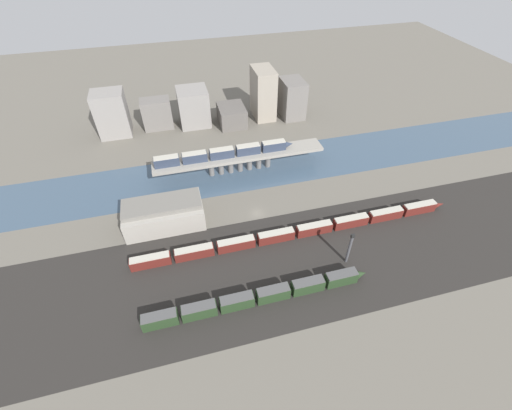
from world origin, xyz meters
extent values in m
plane|color=#666056|center=(0.00, 0.00, 0.00)|extent=(400.00, 400.00, 0.00)
cube|color=#282623|center=(0.00, -24.00, 0.00)|extent=(280.00, 42.00, 0.01)
cube|color=#3D5166|center=(0.00, 26.17, 0.00)|extent=(320.00, 27.05, 0.01)
cube|color=gray|center=(0.00, 26.17, 6.94)|extent=(67.39, 8.15, 1.22)
cylinder|color=slate|center=(-11.59, 26.17, 3.17)|extent=(2.15, 2.15, 6.33)
cylinder|color=slate|center=(-7.73, 26.17, 3.17)|extent=(2.15, 2.15, 6.33)
cylinder|color=slate|center=(-3.86, 26.17, 3.17)|extent=(2.15, 2.15, 6.33)
cylinder|color=slate|center=(0.00, 26.17, 3.17)|extent=(2.15, 2.15, 6.33)
cylinder|color=slate|center=(3.86, 26.17, 3.17)|extent=(2.15, 2.15, 6.33)
cylinder|color=slate|center=(7.73, 26.17, 3.17)|extent=(2.15, 2.15, 6.33)
cylinder|color=slate|center=(11.59, 26.17, 3.17)|extent=(2.15, 2.15, 6.33)
cube|color=#2D384C|center=(-27.79, 26.17, 9.28)|extent=(9.38, 3.05, 3.46)
cube|color=#B7B2A3|center=(-27.79, 26.17, 11.21)|extent=(9.00, 2.81, 0.40)
cube|color=#2D384C|center=(-17.38, 26.17, 9.28)|extent=(9.38, 3.05, 3.46)
cube|color=#B7B2A3|center=(-17.38, 26.17, 11.21)|extent=(9.00, 2.81, 0.40)
cube|color=#2D384C|center=(-6.97, 26.17, 9.28)|extent=(9.38, 3.05, 3.46)
cube|color=#B7B2A3|center=(-6.97, 26.17, 11.21)|extent=(9.00, 2.81, 0.40)
cube|color=#2D384C|center=(3.44, 26.17, 9.28)|extent=(9.38, 3.05, 3.46)
cube|color=#B7B2A3|center=(3.44, 26.17, 11.21)|extent=(9.00, 2.81, 0.40)
cube|color=#2D384C|center=(13.85, 26.17, 9.28)|extent=(9.38, 3.05, 3.46)
cube|color=#B7B2A3|center=(13.85, 26.17, 11.21)|extent=(9.00, 2.81, 0.40)
cone|color=#2D384C|center=(20.18, 26.17, 9.10)|extent=(3.28, 2.75, 2.75)
cube|color=#23381E|center=(-34.83, -33.88, 1.87)|extent=(9.27, 3.08, 3.73)
cube|color=#4C4C4C|center=(-34.83, -33.88, 3.93)|extent=(8.90, 2.84, 0.40)
cube|color=#23381E|center=(-24.69, -33.88, 1.87)|extent=(9.27, 3.08, 3.73)
cube|color=#4C4C4C|center=(-24.69, -33.88, 3.93)|extent=(8.90, 2.84, 0.40)
cube|color=#23381E|center=(-14.55, -33.88, 1.87)|extent=(9.27, 3.08, 3.73)
cube|color=#4C4C4C|center=(-14.55, -33.88, 3.93)|extent=(8.90, 2.84, 0.40)
cube|color=#23381E|center=(-4.41, -33.88, 1.87)|extent=(9.27, 3.08, 3.73)
cube|color=#4C4C4C|center=(-4.41, -33.88, 3.93)|extent=(8.90, 2.84, 0.40)
cube|color=#23381E|center=(5.73, -33.88, 1.87)|extent=(9.27, 3.08, 3.73)
cube|color=#4C4C4C|center=(5.73, -33.88, 3.93)|extent=(8.90, 2.84, 0.40)
cube|color=#23381E|center=(15.87, -33.88, 1.87)|extent=(9.27, 3.08, 3.73)
cube|color=#4C4C4C|center=(15.87, -33.88, 3.93)|extent=(8.90, 2.84, 0.40)
cone|color=#23381E|center=(22.13, -33.88, 1.68)|extent=(3.24, 2.78, 2.78)
cube|color=#5B1E19|center=(-36.52, -13.72, 1.71)|extent=(11.97, 2.64, 3.42)
cube|color=#B7B2A3|center=(-36.52, -13.72, 3.62)|extent=(11.49, 2.43, 0.40)
cube|color=#5B1E19|center=(-23.44, -13.72, 1.71)|extent=(11.97, 2.64, 3.42)
cube|color=#B7B2A3|center=(-23.44, -13.72, 3.62)|extent=(11.49, 2.43, 0.40)
cube|color=#5B1E19|center=(-10.37, -13.72, 1.71)|extent=(11.97, 2.64, 3.42)
cube|color=#B7B2A3|center=(-10.37, -13.72, 3.62)|extent=(11.49, 2.43, 0.40)
cube|color=#5B1E19|center=(2.71, -13.72, 1.71)|extent=(11.97, 2.64, 3.42)
cube|color=#B7B2A3|center=(2.71, -13.72, 3.62)|extent=(11.49, 2.43, 0.40)
cube|color=#5B1E19|center=(15.78, -13.72, 1.71)|extent=(11.97, 2.64, 3.42)
cube|color=#B7B2A3|center=(15.78, -13.72, 3.62)|extent=(11.49, 2.43, 0.40)
cube|color=#5B1E19|center=(28.86, -13.72, 1.71)|extent=(11.97, 2.64, 3.42)
cube|color=#B7B2A3|center=(28.86, -13.72, 3.62)|extent=(11.49, 2.43, 0.40)
cube|color=#5B1E19|center=(41.93, -13.72, 1.71)|extent=(11.97, 2.64, 3.42)
cube|color=#B7B2A3|center=(41.93, -13.72, 3.62)|extent=(11.49, 2.43, 0.40)
cube|color=#5B1E19|center=(55.01, -13.72, 1.71)|extent=(11.97, 2.64, 3.42)
cube|color=#B7B2A3|center=(55.01, -13.72, 3.62)|extent=(11.49, 2.43, 0.40)
cone|color=#5B1E19|center=(63.09, -13.72, 1.54)|extent=(4.19, 2.38, 2.38)
cube|color=#9E998E|center=(-31.12, 3.40, 3.85)|extent=(25.76, 13.93, 7.69)
cube|color=slate|center=(-31.12, 3.40, 8.54)|extent=(25.24, 9.75, 1.69)
cylinder|color=#4C4C51|center=(20.83, -27.37, 5.37)|extent=(0.87, 0.87, 10.74)
cube|color=black|center=(20.83, -27.37, 11.34)|extent=(1.00, 0.70, 1.20)
cube|color=gray|center=(-49.02, 68.78, 10.11)|extent=(13.75, 11.74, 20.22)
cube|color=slate|center=(-29.68, 69.99, 6.99)|extent=(13.39, 8.22, 13.98)
cube|color=gray|center=(-12.47, 69.51, 8.50)|extent=(13.92, 14.31, 17.00)
cube|color=#605B56|center=(4.71, 64.34, 4.42)|extent=(12.34, 15.19, 8.85)
cube|color=gray|center=(21.38, 68.37, 11.78)|extent=(9.53, 15.54, 23.55)
cube|color=slate|center=(35.19, 65.04, 9.00)|extent=(10.45, 14.36, 18.00)
camera|label=1|loc=(-22.43, -83.79, 82.96)|focal=24.00mm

